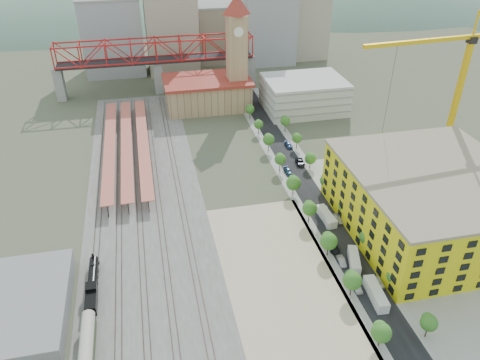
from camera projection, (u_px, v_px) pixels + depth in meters
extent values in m
plane|color=#474C38|center=(265.00, 207.00, 144.02)|extent=(400.00, 400.00, 0.00)
cube|color=#605E59|center=(144.00, 191.00, 152.04)|extent=(36.00, 165.00, 0.06)
cube|color=tan|center=(282.00, 280.00, 117.11)|extent=(28.00, 67.00, 0.06)
cube|color=black|center=(299.00, 177.00, 159.35)|extent=(12.00, 170.00, 0.06)
cube|color=gray|center=(284.00, 179.00, 158.36)|extent=(3.00, 170.00, 0.04)
cube|color=gray|center=(314.00, 175.00, 160.34)|extent=(3.00, 170.00, 0.04)
cube|color=gray|center=(433.00, 227.00, 135.51)|extent=(50.00, 90.00, 0.06)
cube|color=#382B23|center=(98.00, 196.00, 149.32)|extent=(0.12, 160.00, 0.18)
cube|color=#382B23|center=(102.00, 195.00, 149.58)|extent=(0.12, 160.00, 0.18)
cube|color=#382B23|center=(117.00, 193.00, 150.41)|extent=(0.12, 160.00, 0.18)
cube|color=#382B23|center=(122.00, 193.00, 150.66)|extent=(0.12, 160.00, 0.18)
cube|color=#382B23|center=(136.00, 191.00, 151.49)|extent=(0.12, 160.00, 0.18)
cube|color=#382B23|center=(140.00, 191.00, 151.75)|extent=(0.12, 160.00, 0.18)
cube|color=#382B23|center=(155.00, 189.00, 152.57)|extent=(0.12, 160.00, 0.18)
cube|color=#382B23|center=(159.00, 189.00, 152.83)|extent=(0.12, 160.00, 0.18)
cube|color=#382B23|center=(176.00, 187.00, 153.83)|extent=(0.12, 160.00, 0.18)
cube|color=#382B23|center=(180.00, 186.00, 154.09)|extent=(0.12, 160.00, 0.18)
cube|color=#B45B45|center=(110.00, 145.00, 170.81)|extent=(4.00, 80.00, 0.25)
cylinder|color=black|center=(110.00, 150.00, 171.86)|extent=(0.24, 0.24, 4.00)
cube|color=#B45B45|center=(126.00, 143.00, 171.89)|extent=(4.00, 80.00, 0.25)
cylinder|color=black|center=(127.00, 148.00, 172.94)|extent=(0.24, 0.24, 4.00)
cube|color=#B45B45|center=(143.00, 142.00, 172.97)|extent=(4.00, 80.00, 0.25)
cylinder|color=black|center=(143.00, 147.00, 174.03)|extent=(0.24, 0.24, 4.00)
cube|color=tan|center=(207.00, 94.00, 208.07)|extent=(36.00, 22.00, 12.00)
cube|color=maroon|center=(207.00, 80.00, 204.64)|extent=(38.00, 24.00, 1.20)
cube|color=tan|center=(237.00, 63.00, 201.38)|extent=(8.00, 8.00, 40.00)
cylinder|color=white|center=(239.00, 32.00, 190.60)|extent=(4.00, 0.30, 4.00)
cube|color=silver|center=(304.00, 95.00, 204.97)|extent=(34.00, 26.00, 14.00)
cube|color=gray|center=(60.00, 84.00, 214.65)|extent=(4.00, 6.00, 15.00)
cube|color=gray|center=(250.00, 70.00, 230.89)|extent=(4.00, 6.00, 15.00)
cube|color=gray|center=(158.00, 77.00, 222.77)|extent=(4.00, 6.00, 15.00)
cube|color=black|center=(157.00, 60.00, 218.56)|extent=(90.00, 9.00, 1.00)
cube|color=yellow|center=(430.00, 203.00, 130.24)|extent=(44.00, 50.00, 18.00)
cube|color=gray|center=(438.00, 174.00, 125.29)|extent=(44.60, 50.60, 0.80)
cube|color=gray|center=(18.00, 309.00, 105.87)|extent=(22.00, 32.00, 5.00)
cube|color=#9EA0A3|center=(113.00, 36.00, 242.18)|extent=(30.00, 25.00, 38.00)
cube|color=#B2A58C|center=(171.00, 21.00, 239.75)|extent=(26.00, 22.00, 52.00)
cube|color=gray|center=(218.00, 33.00, 262.88)|extent=(24.00, 24.00, 30.00)
cube|color=#9EA0A3|center=(268.00, 7.00, 251.36)|extent=(28.00, 22.00, 60.00)
cube|color=#B2A58C|center=(306.00, 18.00, 264.06)|extent=(22.00, 20.00, 44.00)
cube|color=brown|center=(191.00, 33.00, 269.71)|extent=(20.00, 20.00, 26.00)
ellipsoid|color=#4C6B59|center=(86.00, 108.00, 381.37)|extent=(396.00, 216.00, 180.00)
ellipsoid|color=#4C6B59|center=(231.00, 122.00, 415.66)|extent=(484.00, 264.00, 220.00)
ellipsoid|color=#4C6B59|center=(359.00, 88.00, 425.73)|extent=(418.00, 228.00, 190.00)
cylinder|color=black|center=(93.00, 273.00, 116.06)|extent=(2.27, 10.89, 2.27)
cube|color=black|center=(92.00, 290.00, 111.06)|extent=(2.54, 2.72, 2.90)
cylinder|color=black|center=(93.00, 256.00, 118.97)|extent=(0.64, 0.64, 1.45)
sphere|color=black|center=(93.00, 265.00, 116.95)|extent=(0.91, 0.91, 0.91)
cone|color=black|center=(95.00, 261.00, 121.90)|extent=(2.36, 1.45, 2.36)
cube|color=black|center=(91.00, 304.00, 107.96)|extent=(2.54, 5.45, 2.54)
cube|color=#2F3B20|center=(88.00, 349.00, 96.95)|extent=(2.63, 16.34, 2.90)
cylinder|color=#ADA899|center=(86.00, 344.00, 96.14)|extent=(2.81, 16.34, 2.81)
cube|color=yellow|center=(454.00, 110.00, 153.11)|extent=(1.56, 1.56, 43.80)
cube|color=black|center=(472.00, 40.00, 141.07)|extent=(2.43, 2.43, 1.95)
cube|color=yellow|center=(420.00, 41.00, 135.93)|extent=(36.95, 4.29, 1.17)
cube|color=yellow|center=(476.00, 23.00, 138.50)|extent=(0.49, 0.49, 7.79)
cube|color=silver|center=(376.00, 294.00, 111.17)|extent=(3.53, 10.47, 2.81)
cube|color=silver|center=(354.00, 260.00, 121.59)|extent=(5.08, 9.56, 2.53)
cube|color=silver|center=(326.00, 216.00, 137.84)|extent=(3.18, 9.62, 2.59)
cube|color=silver|center=(327.00, 217.00, 137.65)|extent=(2.80, 8.76, 2.36)
imported|color=white|center=(357.00, 287.00, 114.01)|extent=(1.99, 4.40, 1.47)
imported|color=gray|center=(342.00, 261.00, 122.04)|extent=(2.05, 4.57, 1.46)
imported|color=black|center=(333.00, 247.00, 126.89)|extent=(2.78, 5.58, 1.52)
imported|color=navy|center=(288.00, 171.00, 161.03)|extent=(2.28, 5.25, 1.51)
imported|color=silver|center=(379.00, 282.00, 115.44)|extent=(1.67, 4.09, 1.39)
imported|color=gray|center=(337.00, 219.00, 137.73)|extent=(2.20, 4.79, 1.52)
imported|color=black|center=(300.00, 162.00, 166.33)|extent=(3.31, 6.05, 1.61)
imported|color=navy|center=(289.00, 145.00, 177.73)|extent=(2.15, 5.12, 1.48)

